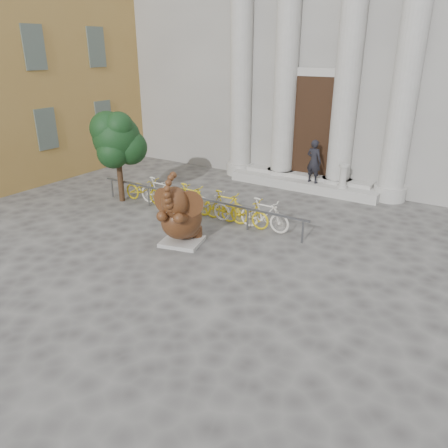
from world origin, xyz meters
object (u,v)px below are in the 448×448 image
Objects in this scene: tree at (117,139)px; pedestrian at (314,161)px; bike_rack at (199,201)px; elephant_statue at (181,218)px.

tree is 7.29m from pedestrian.
tree is at bearing -173.25° from bike_rack.
pedestrian is at bearing 42.06° from tree.
elephant_statue is 0.28× the size of bike_rack.
elephant_statue is 6.75m from pedestrian.
tree is 1.95× the size of pedestrian.
pedestrian is (5.36, 4.83, -1.06)m from tree.
bike_rack is at bearing 99.54° from elephant_statue.
elephant_statue reaches higher than pedestrian.
bike_rack is 4.84× the size of pedestrian.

